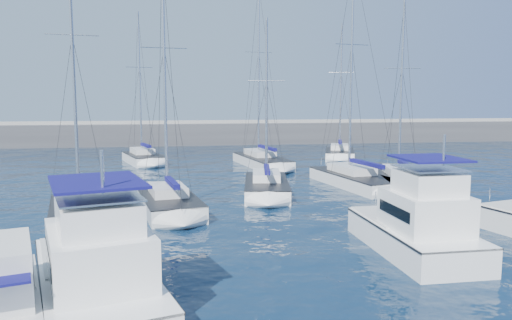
{
  "coord_description": "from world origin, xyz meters",
  "views": [
    {
      "loc": [
        -6.12,
        -21.2,
        6.69
      ],
      "look_at": [
        -1.5,
        8.06,
        3.0
      ],
      "focal_mm": 35.0,
      "sensor_mm": 36.0,
      "label": 1
    }
  ],
  "objects": [
    {
      "name": "sailboat_mid_b",
      "position": [
        -6.68,
        8.12,
        0.54
      ],
      "size": [
        4.28,
        7.73,
        15.38
      ],
      "rotation": [
        0.0,
        0.0,
        0.17
      ],
      "color": "silver",
      "rests_on": "ground"
    },
    {
      "name": "sailboat_mid_e",
      "position": [
        10.34,
        13.53,
        0.52
      ],
      "size": [
        4.65,
        8.43,
        14.19
      ],
      "rotation": [
        0.0,
        0.0,
        -0.21
      ],
      "color": "white",
      "rests_on": "ground"
    },
    {
      "name": "sailboat_back_b",
      "position": [
        2.06,
        27.11,
        0.54
      ],
      "size": [
        4.78,
        10.16,
        17.98
      ],
      "rotation": [
        0.0,
        0.0,
        0.17
      ],
      "color": "silver",
      "rests_on": "ground"
    },
    {
      "name": "sailboat_mid_d",
      "position": [
        7.18,
        14.69,
        0.53
      ],
      "size": [
        4.82,
        9.99,
        17.23
      ],
      "rotation": [
        0.0,
        0.0,
        0.18
      ],
      "color": "silver",
      "rests_on": "ground"
    },
    {
      "name": "sailboat_mid_a",
      "position": [
        -11.36,
        6.04,
        0.54
      ],
      "size": [
        4.56,
        8.29,
        16.04
      ],
      "rotation": [
        0.0,
        0.0,
        0.2
      ],
      "color": "white",
      "rests_on": "ground"
    },
    {
      "name": "breakwater",
      "position": [
        0.0,
        52.0,
        1.05
      ],
      "size": [
        160.0,
        6.0,
        4.45
      ],
      "color": "#424244",
      "rests_on": "ground"
    },
    {
      "name": "motor_yacht_stbd_inner",
      "position": [
        3.99,
        -1.67,
        1.13
      ],
      "size": [
        3.37,
        7.56,
        4.69
      ],
      "rotation": [
        0.0,
        0.0,
        0.01
      ],
      "color": "white",
      "rests_on": "ground"
    },
    {
      "name": "sailboat_back_c",
      "position": [
        11.7,
        31.87,
        0.54
      ],
      "size": [
        5.06,
        7.62,
        15.21
      ],
      "rotation": [
        0.0,
        0.0,
        -0.31
      ],
      "color": "white",
      "rests_on": "ground"
    },
    {
      "name": "ground",
      "position": [
        0.0,
        0.0,
        0.0
      ],
      "size": [
        220.0,
        220.0,
        0.0
      ],
      "primitive_type": "plane",
      "color": "black",
      "rests_on": "ground"
    },
    {
      "name": "sailboat_back_a",
      "position": [
        -9.65,
        31.07,
        0.55
      ],
      "size": [
        5.02,
        7.92,
        15.75
      ],
      "rotation": [
        0.0,
        0.0,
        0.29
      ],
      "color": "white",
      "rests_on": "ground"
    },
    {
      "name": "motor_yacht_port_inner",
      "position": [
        -8.72,
        -5.41,
        1.13
      ],
      "size": [
        5.68,
        9.44,
        4.69
      ],
      "rotation": [
        0.0,
        0.0,
        0.28
      ],
      "color": "white",
      "rests_on": "ground"
    },
    {
      "name": "sailboat_mid_c",
      "position": [
        -0.03,
        12.67,
        0.5
      ],
      "size": [
        4.17,
        8.39,
        12.52
      ],
      "rotation": [
        0.0,
        0.0,
        -0.16
      ],
      "color": "white",
      "rests_on": "ground"
    }
  ]
}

